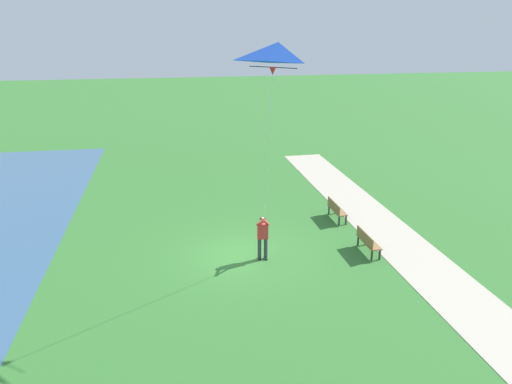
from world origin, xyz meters
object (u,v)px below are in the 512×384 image
object	(u,v)px
person_kite_flyer	(263,234)
park_bench_near_walkway	(336,209)
park_bench_far_walkway	(367,241)
flying_kite	(277,60)

from	to	relation	value
person_kite_flyer	park_bench_near_walkway	bearing A→B (deg)	-139.54
person_kite_flyer	park_bench_near_walkway	world-z (taller)	person_kite_flyer
park_bench_near_walkway	park_bench_far_walkway	world-z (taller)	same
flying_kite	park_bench_near_walkway	bearing A→B (deg)	-125.69
person_kite_flyer	park_bench_near_walkway	size ratio (longest dim) A/B	1.20
person_kite_flyer	flying_kite	bearing A→B (deg)	91.17
person_kite_flyer	park_bench_near_walkway	xyz separation A→B (m)	(-3.98, -3.40, -0.54)
park_bench_near_walkway	park_bench_far_walkway	bearing A→B (deg)	92.46
park_bench_near_walkway	person_kite_flyer	bearing A→B (deg)	40.46
park_bench_near_walkway	park_bench_far_walkway	xyz separation A→B (m)	(-0.15, 3.50, 0.00)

